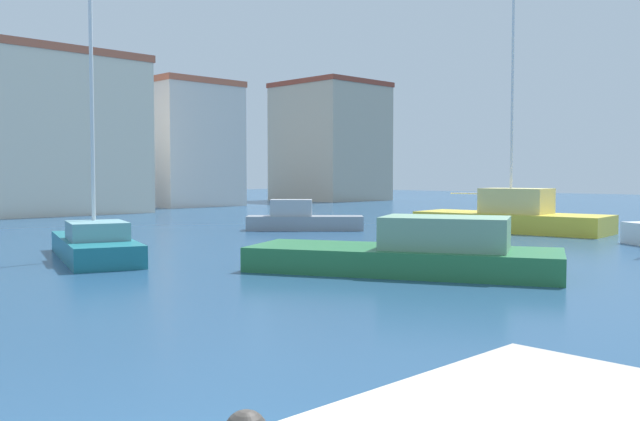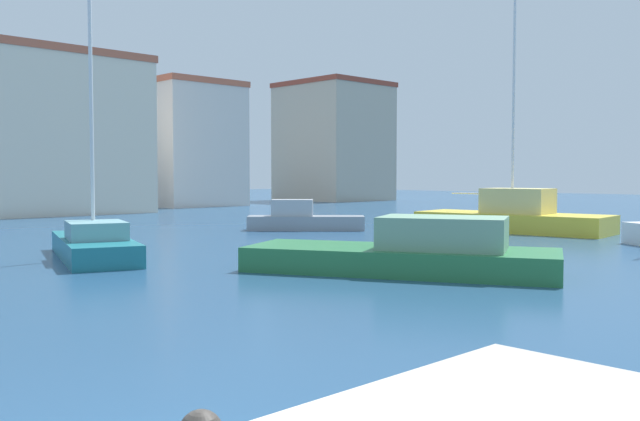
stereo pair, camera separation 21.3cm
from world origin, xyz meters
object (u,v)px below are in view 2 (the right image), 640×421
sailboat_teal_near_pier (94,242)px  sailboat_yellow_far_left (513,217)px  motorboat_green_inner_mooring (411,253)px  motorboat_grey_distant_north (303,219)px

sailboat_teal_near_pier → sailboat_yellow_far_left: size_ratio=0.81×
sailboat_yellow_far_left → motorboat_green_inner_mooring: 15.25m
motorboat_green_inner_mooring → sailboat_yellow_far_left: bearing=20.3°
sailboat_teal_near_pier → motorboat_green_inner_mooring: 10.12m
sailboat_yellow_far_left → motorboat_green_inner_mooring: size_ratio=1.56×
motorboat_grey_distant_north → sailboat_teal_near_pier: bearing=-163.1°
motorboat_green_inner_mooring → motorboat_grey_distant_north: size_ratio=1.75×
sailboat_teal_near_pier → motorboat_grey_distant_north: sailboat_teal_near_pier is taller
sailboat_teal_near_pier → sailboat_yellow_far_left: (18.98, -3.68, 0.19)m
motorboat_green_inner_mooring → sailboat_teal_near_pier: bearing=117.5°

